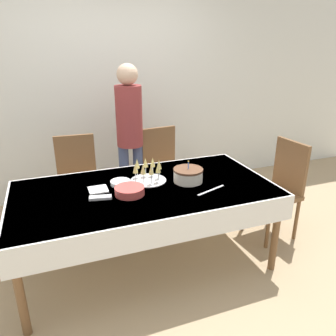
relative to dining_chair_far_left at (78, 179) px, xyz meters
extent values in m
plane|color=tan|center=(0.47, -0.87, -0.54)|extent=(12.00, 12.00, 0.00)
cube|color=silver|center=(0.47, 0.81, 0.81)|extent=(8.00, 0.05, 2.70)
cube|color=white|center=(0.47, -0.87, 0.17)|extent=(2.10, 1.07, 0.03)
cube|color=white|center=(0.47, -0.87, 0.08)|extent=(2.13, 1.10, 0.21)
cylinder|color=brown|center=(-0.52, -1.34, -0.19)|extent=(0.06, 0.06, 0.69)
cylinder|color=brown|center=(1.45, -1.34, -0.19)|extent=(0.06, 0.06, 0.69)
cylinder|color=brown|center=(-0.52, -0.39, -0.19)|extent=(0.06, 0.06, 0.69)
cylinder|color=brown|center=(1.45, -0.39, -0.19)|extent=(0.06, 0.06, 0.69)
cube|color=brown|center=(-0.01, -0.08, -0.09)|extent=(0.44, 0.44, 0.04)
cube|color=brown|center=(0.01, 0.11, 0.18)|extent=(0.40, 0.06, 0.50)
cylinder|color=brown|center=(0.16, -0.27, -0.32)|extent=(0.04, 0.04, 0.43)
cylinder|color=brown|center=(-0.20, -0.25, -0.32)|extent=(0.04, 0.04, 0.43)
cylinder|color=brown|center=(0.19, 0.09, -0.32)|extent=(0.04, 0.04, 0.43)
cylinder|color=brown|center=(-0.17, 0.11, -0.32)|extent=(0.04, 0.04, 0.43)
cube|color=brown|center=(0.94, -0.08, -0.09)|extent=(0.46, 0.46, 0.04)
cube|color=brown|center=(0.92, 0.11, 0.18)|extent=(0.40, 0.07, 0.50)
cylinder|color=brown|center=(1.14, -0.25, -0.32)|extent=(0.04, 0.04, 0.43)
cylinder|color=brown|center=(0.78, -0.28, -0.32)|extent=(0.04, 0.04, 0.43)
cylinder|color=brown|center=(1.10, 0.11, -0.32)|extent=(0.04, 0.04, 0.43)
cylinder|color=brown|center=(0.74, 0.08, -0.32)|extent=(0.04, 0.04, 0.43)
cube|color=brown|center=(1.76, -0.87, -0.09)|extent=(0.46, 0.46, 0.04)
cube|color=brown|center=(1.96, -0.85, 0.18)|extent=(0.07, 0.40, 0.50)
cylinder|color=brown|center=(1.60, -1.06, -0.32)|extent=(0.04, 0.04, 0.43)
cylinder|color=brown|center=(1.57, -0.70, -0.32)|extent=(0.04, 0.04, 0.43)
cylinder|color=brown|center=(1.96, -1.03, -0.32)|extent=(0.04, 0.04, 0.43)
cylinder|color=brown|center=(1.93, -0.67, -0.32)|extent=(0.04, 0.04, 0.43)
cylinder|color=silver|center=(0.85, -0.86, 0.24)|extent=(0.25, 0.25, 0.10)
cylinder|color=brown|center=(0.85, -0.86, 0.30)|extent=(0.25, 0.25, 0.02)
cylinder|color=#3F72D8|center=(0.85, -0.86, 0.34)|extent=(0.01, 0.01, 0.06)
sphere|color=#F9CC4C|center=(0.85, -0.86, 0.37)|extent=(0.01, 0.01, 0.01)
cylinder|color=silver|center=(0.54, -0.73, 0.19)|extent=(0.31, 0.31, 0.01)
cylinder|color=silver|center=(0.64, -0.72, 0.20)|extent=(0.05, 0.05, 0.00)
cylinder|color=silver|center=(0.64, -0.72, 0.24)|extent=(0.01, 0.01, 0.08)
cone|color=#E0CC72|center=(0.64, -0.72, 0.33)|extent=(0.04, 0.04, 0.08)
cylinder|color=silver|center=(0.61, -0.65, 0.20)|extent=(0.05, 0.05, 0.00)
cylinder|color=silver|center=(0.61, -0.65, 0.24)|extent=(0.01, 0.01, 0.08)
cone|color=#E0CC72|center=(0.61, -0.65, 0.33)|extent=(0.04, 0.04, 0.08)
cylinder|color=silver|center=(0.54, -0.64, 0.20)|extent=(0.05, 0.05, 0.00)
cylinder|color=silver|center=(0.54, -0.64, 0.24)|extent=(0.01, 0.01, 0.08)
cone|color=#E0CC72|center=(0.54, -0.64, 0.33)|extent=(0.04, 0.04, 0.08)
cylinder|color=silver|center=(0.47, -0.64, 0.20)|extent=(0.05, 0.05, 0.00)
cylinder|color=silver|center=(0.47, -0.64, 0.24)|extent=(0.01, 0.01, 0.08)
cone|color=#E0CC72|center=(0.47, -0.64, 0.33)|extent=(0.04, 0.04, 0.08)
cylinder|color=silver|center=(0.42, -0.74, 0.20)|extent=(0.05, 0.05, 0.00)
cylinder|color=silver|center=(0.42, -0.74, 0.24)|extent=(0.01, 0.01, 0.08)
cone|color=#E0CC72|center=(0.42, -0.74, 0.33)|extent=(0.04, 0.04, 0.08)
cylinder|color=silver|center=(0.48, -0.79, 0.20)|extent=(0.05, 0.05, 0.00)
cylinder|color=silver|center=(0.48, -0.79, 0.24)|extent=(0.01, 0.01, 0.08)
cone|color=#E0CC72|center=(0.48, -0.79, 0.33)|extent=(0.04, 0.04, 0.08)
cylinder|color=silver|center=(0.54, -0.82, 0.20)|extent=(0.05, 0.05, 0.00)
cylinder|color=silver|center=(0.54, -0.82, 0.24)|extent=(0.01, 0.01, 0.08)
cone|color=#E0CC72|center=(0.54, -0.82, 0.33)|extent=(0.04, 0.04, 0.08)
cylinder|color=silver|center=(0.60, -0.80, 0.20)|extent=(0.05, 0.05, 0.00)
cylinder|color=silver|center=(0.60, -0.80, 0.24)|extent=(0.01, 0.01, 0.08)
cone|color=#E0CC72|center=(0.60, -0.80, 0.33)|extent=(0.04, 0.04, 0.08)
cylinder|color=#CC4C47|center=(0.32, -0.94, 0.19)|extent=(0.24, 0.24, 0.01)
cylinder|color=#CC4C47|center=(0.32, -0.94, 0.20)|extent=(0.24, 0.24, 0.01)
cylinder|color=#CC4C47|center=(0.32, -0.94, 0.21)|extent=(0.24, 0.24, 0.01)
cylinder|color=#CC4C47|center=(0.32, -0.94, 0.21)|extent=(0.24, 0.24, 0.01)
cylinder|color=#CC4C47|center=(0.32, -0.94, 0.22)|extent=(0.24, 0.24, 0.01)
cylinder|color=#CC4C47|center=(0.32, -0.94, 0.23)|extent=(0.24, 0.24, 0.01)
cylinder|color=#CC4C47|center=(0.32, -0.94, 0.23)|extent=(0.24, 0.24, 0.01)
cylinder|color=#CC4C47|center=(0.32, -0.94, 0.24)|extent=(0.24, 0.24, 0.01)
cylinder|color=#CC4C47|center=(0.32, -0.94, 0.25)|extent=(0.24, 0.24, 0.01)
cylinder|color=white|center=(0.29, -0.73, 0.19)|extent=(0.17, 0.17, 0.01)
cylinder|color=white|center=(0.29, -0.73, 0.20)|extent=(0.17, 0.17, 0.01)
cylinder|color=white|center=(0.29, -0.73, 0.21)|extent=(0.17, 0.17, 0.01)
cylinder|color=white|center=(0.29, -0.73, 0.21)|extent=(0.17, 0.17, 0.01)
cylinder|color=white|center=(0.29, -0.73, 0.22)|extent=(0.17, 0.17, 0.01)
cube|color=silver|center=(0.96, -1.10, 0.19)|extent=(0.29, 0.12, 0.00)
cube|color=silver|center=(0.09, -0.94, 0.20)|extent=(0.18, 0.09, 0.02)
cube|color=white|center=(0.10, -0.78, 0.20)|extent=(0.15, 0.15, 0.01)
cylinder|color=#3F4C72|center=(0.51, 0.10, -0.13)|extent=(0.11, 0.11, 0.80)
cylinder|color=#3F4C72|center=(0.67, 0.10, -0.13)|extent=(0.11, 0.11, 0.80)
cylinder|color=maroon|center=(0.59, 0.10, 0.59)|extent=(0.28, 0.28, 0.64)
sphere|color=#D8B293|center=(0.59, 0.10, 1.01)|extent=(0.22, 0.22, 0.22)
camera|label=1|loc=(-0.21, -3.24, 1.31)|focal=35.00mm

